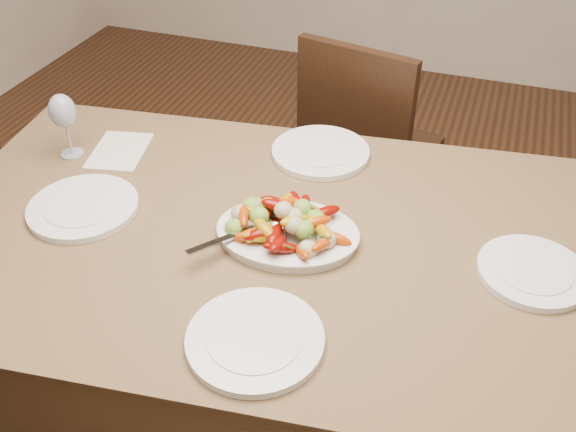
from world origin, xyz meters
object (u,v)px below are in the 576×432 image
(plate_right, at_px, (532,272))
(plate_near, at_px, (255,340))
(chair_far, at_px, (372,149))
(plate_left, at_px, (83,208))
(wine_glass, at_px, (65,124))
(dining_table, at_px, (288,339))
(serving_platter, at_px, (288,236))
(plate_far, at_px, (321,152))

(plate_right, bearing_deg, plate_near, -142.86)
(chair_far, height_order, plate_left, chair_far)
(plate_near, height_order, wine_glass, wine_glass)
(dining_table, relative_size, plate_left, 6.49)
(chair_far, xyz_separation_m, plate_near, (0.03, -1.27, 0.29))
(serving_platter, bearing_deg, dining_table, 105.33)
(chair_far, distance_m, serving_platter, 0.98)
(plate_right, relative_size, plate_near, 0.88)
(plate_far, bearing_deg, wine_glass, -160.79)
(serving_platter, bearing_deg, plate_left, -173.20)
(dining_table, height_order, serving_platter, serving_platter)
(plate_left, relative_size, wine_glass, 1.39)
(plate_far, xyz_separation_m, plate_near, (0.08, -0.73, 0.00))
(dining_table, height_order, plate_right, plate_right)
(serving_platter, distance_m, wine_glass, 0.75)
(serving_platter, height_order, wine_glass, wine_glass)
(dining_table, distance_m, plate_right, 0.70)
(plate_left, distance_m, plate_right, 1.12)
(plate_left, xyz_separation_m, plate_near, (0.59, -0.27, 0.00))
(plate_near, bearing_deg, plate_far, 96.56)
(chair_far, bearing_deg, dining_table, 101.37)
(plate_left, relative_size, plate_near, 1.00)
(chair_far, bearing_deg, wine_glass, 58.85)
(dining_table, xyz_separation_m, wine_glass, (-0.72, 0.14, 0.48))
(serving_platter, relative_size, plate_left, 1.19)
(plate_left, bearing_deg, wine_glass, 129.74)
(chair_far, bearing_deg, plate_left, 73.43)
(chair_far, height_order, serving_platter, chair_far)
(dining_table, relative_size, chair_far, 1.94)
(serving_platter, distance_m, plate_left, 0.54)
(dining_table, height_order, chair_far, chair_far)
(plate_near, bearing_deg, chair_far, 91.46)
(dining_table, relative_size, wine_glass, 8.98)
(chair_far, distance_m, plate_near, 1.30)
(serving_platter, bearing_deg, chair_far, 89.11)
(plate_right, height_order, wine_glass, wine_glass)
(plate_near, distance_m, wine_glass, 0.92)
(plate_far, relative_size, plate_near, 1.00)
(plate_left, height_order, plate_near, same)
(plate_right, relative_size, plate_far, 0.87)
(plate_right, distance_m, wine_glass, 1.30)
(serving_platter, relative_size, wine_glass, 1.65)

